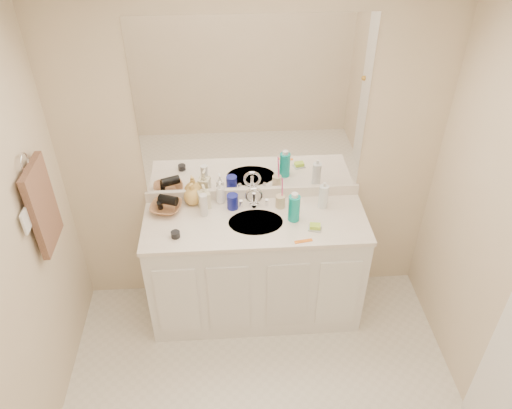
{
  "coord_description": "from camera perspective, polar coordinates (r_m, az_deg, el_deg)",
  "views": [
    {
      "loc": [
        -0.17,
        -1.6,
        2.98
      ],
      "look_at": [
        0.0,
        0.97,
        1.05
      ],
      "focal_mm": 35.0,
      "sensor_mm": 36.0,
      "label": 1
    }
  ],
  "objects": [
    {
      "name": "tan_cup",
      "position": [
        3.46,
        2.8,
        0.35
      ],
      "size": [
        0.07,
        0.07,
        0.09
      ],
      "primitive_type": "cylinder",
      "rotation": [
        0.0,
        0.0,
        0.02
      ],
      "color": "beige",
      "rests_on": "countertop"
    },
    {
      "name": "soap_bottle_white",
      "position": [
        3.49,
        -4.09,
        1.42
      ],
      "size": [
        0.07,
        0.08,
        0.17
      ],
      "primitive_type": "imported",
      "rotation": [
        0.0,
        0.0,
        -0.15
      ],
      "color": "white",
      "rests_on": "countertop"
    },
    {
      "name": "mouthwash_bottle",
      "position": [
        3.33,
        4.37,
        -0.43
      ],
      "size": [
        0.08,
        0.08,
        0.19
      ],
      "primitive_type": "cylinder",
      "rotation": [
        0.0,
        0.0,
        0.05
      ],
      "color": "#0D9F97",
      "rests_on": "countertop"
    },
    {
      "name": "soap_dish",
      "position": [
        3.31,
        6.74,
        -2.74
      ],
      "size": [
        0.1,
        0.09,
        0.01
      ],
      "primitive_type": "cube",
      "rotation": [
        0.0,
        0.0,
        -0.3
      ],
      "color": "silver",
      "rests_on": "countertop"
    },
    {
      "name": "wall_back",
      "position": [
        3.41,
        -0.37,
        5.3
      ],
      "size": [
        2.6,
        0.02,
        2.4
      ],
      "primitive_type": "cube",
      "color": "beige",
      "rests_on": "floor"
    },
    {
      "name": "toothbrush",
      "position": [
        3.4,
        3.02,
        1.77
      ],
      "size": [
        0.02,
        0.04,
        0.2
      ],
      "primitive_type": "cylinder",
      "rotation": [
        0.14,
        0.0,
        -0.27
      ],
      "color": "#FF4397",
      "rests_on": "tan_cup"
    },
    {
      "name": "switch_plate",
      "position": [
        2.96,
        -24.83,
        -1.76
      ],
      "size": [
        0.01,
        0.08,
        0.13
      ],
      "primitive_type": "cube",
      "color": "white",
      "rests_on": "wall_left"
    },
    {
      "name": "wicker_basket",
      "position": [
        3.49,
        -10.23,
        -0.34
      ],
      "size": [
        0.25,
        0.25,
        0.05
      ],
      "primitive_type": "imported",
      "rotation": [
        0.0,
        0.0,
        -0.2
      ],
      "color": "#95603C",
      "rests_on": "countertop"
    },
    {
      "name": "hand_towel",
      "position": [
        3.13,
        -23.22,
        -0.19
      ],
      "size": [
        0.04,
        0.32,
        0.55
      ],
      "primitive_type": "cube",
      "color": "brown",
      "rests_on": "towel_ring"
    },
    {
      "name": "mirror",
      "position": [
        3.23,
        -0.39,
        10.69
      ],
      "size": [
        1.48,
        0.01,
        1.2
      ],
      "primitive_type": "cube",
      "color": "white",
      "rests_on": "wall_back"
    },
    {
      "name": "vanity_cabinet",
      "position": [
        3.67,
        -0.05,
        -7.36
      ],
      "size": [
        1.5,
        0.55,
        0.85
      ],
      "primitive_type": "cube",
      "color": "white",
      "rests_on": "floor"
    },
    {
      "name": "faucet",
      "position": [
        3.46,
        -0.23,
        0.56
      ],
      "size": [
        0.02,
        0.02,
        0.11
      ],
      "primitive_type": "cylinder",
      "color": "silver",
      "rests_on": "countertop"
    },
    {
      "name": "ceiling",
      "position": [
        1.71,
        2.3,
        16.88
      ],
      "size": [
        2.6,
        2.6,
        0.02
      ],
      "primitive_type": "cube",
      "color": "white",
      "rests_on": "wall_back"
    },
    {
      "name": "clear_pump_bottle",
      "position": [
        3.47,
        7.71,
        0.9
      ],
      "size": [
        0.08,
        0.08,
        0.17
      ],
      "primitive_type": "cylinder",
      "rotation": [
        0.0,
        0.0,
        -0.24
      ],
      "color": "white",
      "rests_on": "countertop"
    },
    {
      "name": "soap_bottle_yellow",
      "position": [
        3.5,
        -7.26,
        1.27
      ],
      "size": [
        0.16,
        0.16,
        0.16
      ],
      "primitive_type": "imported",
      "rotation": [
        0.0,
        0.0,
        -0.3
      ],
      "color": "#E6B659",
      "rests_on": "countertop"
    },
    {
      "name": "dark_jar",
      "position": [
        3.26,
        -9.19,
        -3.4
      ],
      "size": [
        0.08,
        0.08,
        0.04
      ],
      "primitive_type": "cylinder",
      "rotation": [
        0.0,
        0.0,
        0.37
      ],
      "color": "black",
      "rests_on": "countertop"
    },
    {
      "name": "soap_bottle_cream",
      "position": [
        3.45,
        -5.97,
        0.95
      ],
      "size": [
        0.1,
        0.1,
        0.18
      ],
      "primitive_type": "imported",
      "rotation": [
        0.0,
        0.0,
        0.25
      ],
      "color": "beige",
      "rests_on": "countertop"
    },
    {
      "name": "towel_ring",
      "position": [
        2.98,
        -24.95,
        4.41
      ],
      "size": [
        0.01,
        0.11,
        0.11
      ],
      "primitive_type": "torus",
      "rotation": [
        0.0,
        1.57,
        0.0
      ],
      "color": "silver",
      "rests_on": "wall_left"
    },
    {
      "name": "countertop",
      "position": [
        3.38,
        -0.06,
        -2.0
      ],
      "size": [
        1.52,
        0.57,
        0.03
      ],
      "primitive_type": "cube",
      "color": "white",
      "rests_on": "vanity_cabinet"
    },
    {
      "name": "hair_dryer",
      "position": [
        3.45,
        -10.01,
        0.52
      ],
      "size": [
        0.14,
        0.11,
        0.06
      ],
      "primitive_type": "cylinder",
      "rotation": [
        0.0,
        1.57,
        -0.37
      ],
      "color": "black",
      "rests_on": "wicker_basket"
    },
    {
      "name": "blue_mug",
      "position": [
        3.45,
        -2.7,
        0.34
      ],
      "size": [
        0.1,
        0.1,
        0.11
      ],
      "primitive_type": "cylinder",
      "rotation": [
        0.0,
        0.0,
        -0.31
      ],
      "color": "navy",
      "rests_on": "countertop"
    },
    {
      "name": "orange_comb",
      "position": [
        3.21,
        5.45,
        -4.18
      ],
      "size": [
        0.12,
        0.04,
        0.0
      ],
      "primitive_type": "cube",
      "rotation": [
        0.0,
        0.0,
        0.16
      ],
      "color": "orange",
      "rests_on": "countertop"
    },
    {
      "name": "extra_white_bottle",
      "position": [
        3.38,
        -6.0,
        -0.07
      ],
      "size": [
        0.06,
        0.06,
        0.17
      ],
      "primitive_type": "cylinder",
      "rotation": [
        0.0,
        0.0,
        -0.14
      ],
      "color": "white",
      "rests_on": "countertop"
    },
    {
      "name": "green_soap",
      "position": [
        3.3,
        6.76,
        -2.48
      ],
      "size": [
        0.08,
        0.06,
        0.03
      ],
      "primitive_type": "cube",
      "rotation": [
        0.0,
        0.0,
        -0.16
      ],
      "color": "#AFE337",
      "rests_on": "soap_dish"
    },
    {
      "name": "backsplash",
      "position": [
        3.55,
        -0.34,
        1.32
      ],
      "size": [
        1.52,
        0.03,
        0.08
      ],
      "primitive_type": "cube",
      "color": "white",
      "rests_on": "countertop"
    },
    {
      "name": "sink_basin",
      "position": [
        3.36,
        -0.03,
        -2.18
      ],
      "size": [
        0.37,
        0.37,
        0.02
      ],
      "primitive_type": "cylinder",
      "color": "beige",
      "rests_on": "countertop"
    }
  ]
}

